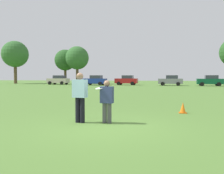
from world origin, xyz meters
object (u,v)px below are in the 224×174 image
Objects in this scene: frisbee at (99,88)px; player_defender at (107,99)px; parked_car_center at (127,80)px; parked_car_mid_right at (171,80)px; parked_car_near_right at (210,81)px; parked_car_near_left at (58,80)px; traffic_cone at (183,108)px; parked_car_mid_left at (95,80)px; player_thrower at (80,95)px.

player_defender is at bearing 11.76° from frisbee.
parked_car_center is at bearing 96.29° from frisbee.
parked_car_mid_right is at bearing 83.27° from frisbee.
parked_car_center and parked_car_near_right have the same top height.
traffic_cone is at bearing -57.75° from parked_car_near_left.
player_defender is 36.04m from parked_car_center.
player_defender is at bearing -63.27° from parked_car_near_left.
player_defender is 0.45m from frisbee.
frisbee is 35.00m from parked_car_mid_left.
parked_car_center is (-3.28, 35.91, -0.05)m from player_thrower.
parked_car_near_right is (7.49, 31.40, 0.69)m from traffic_cone.
parked_car_mid_right is (4.76, 34.73, -0.05)m from player_thrower.
parked_car_center reaches higher than player_defender.
parked_car_mid_right is (1.06, 31.84, 0.69)m from traffic_cone.
parked_car_near_left is at bearing 116.73° from player_defender.
frisbee is 0.06× the size of parked_car_near_right.
parked_car_center reaches higher than traffic_cone.
parked_car_center is 14.57m from parked_car_near_right.
frisbee is at bearing -107.10° from parked_car_near_right.
player_defender is 3.97m from traffic_cone.
frisbee is 34.91m from parked_car_mid_right.
player_thrower is at bearing -84.78° from parked_car_center.
traffic_cone is 31.87m from parked_car_mid_right.
parked_car_mid_right is 6.45m from parked_car_near_right.
parked_car_near_right is at bearing 71.91° from player_thrower.
parked_car_near_right is at bearing -3.94° from parked_car_mid_right.
player_defender reaches higher than frisbee.
player_thrower is 0.71m from frisbee.
traffic_cone is (3.03, 2.82, -0.96)m from frisbee.
parked_car_near_right reaches higher than player_thrower.
parked_car_near_left is (-20.69, 32.79, 0.69)m from traffic_cone.
player_defender is 5.31× the size of frisbee.
parked_car_center is 8.13m from parked_car_mid_right.
parked_car_near_left reaches higher than player_thrower.
parked_car_mid_right is (8.04, -1.18, 0.00)m from parked_car_center.
parked_car_near_left is at bearing -178.99° from parked_car_center.
parked_car_mid_right is at bearing 4.12° from parked_car_mid_left.
parked_car_near_left is at bearing 115.46° from player_thrower.
parked_car_near_left is at bearing 177.18° from parked_car_near_right.
parked_car_center is (-6.99, 33.03, 0.69)m from traffic_cone.
traffic_cone is 32.29m from parked_car_near_right.
traffic_cone is at bearing 37.91° from player_thrower.
player_thrower is 34.88m from parked_car_mid_left.
player_thrower is 35.05m from parked_car_mid_right.
frisbee is at bearing -168.24° from player_defender.
parked_car_mid_left reaches higher than frisbee.
player_thrower is 0.40× the size of parked_car_mid_right.
parked_car_near_right reaches higher than frisbee.
parked_car_center reaches higher than frisbee.
parked_car_near_left and parked_car_near_right have the same top height.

